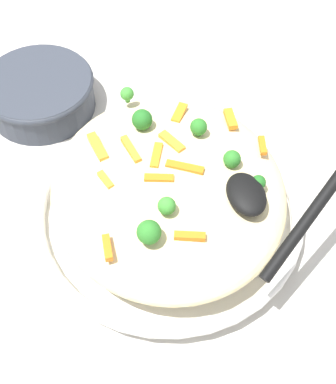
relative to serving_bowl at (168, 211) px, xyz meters
The scene contains 24 objects.
ground_plane 0.02m from the serving_bowl, ahead, with size 2.40×2.40×0.00m, color beige.
serving_bowl is the anchor object (origin of this frame).
pasta_mound 0.04m from the serving_bowl, ahead, with size 0.29×0.26×0.06m, color beige.
carrot_piece_0 0.08m from the serving_bowl, 165.04° to the right, with size 0.03×0.01×0.01m, color orange.
carrot_piece_1 0.10m from the serving_bowl, 97.42° to the right, with size 0.02×0.01×0.01m, color orange.
carrot_piece_2 0.09m from the serving_bowl, 158.98° to the left, with size 0.03×0.01×0.01m, color orange.
carrot_piece_3 0.14m from the serving_bowl, 95.97° to the left, with size 0.03×0.01×0.01m, color orange.
carrot_piece_4 0.11m from the serving_bowl, ahead, with size 0.03×0.01×0.01m, color orange.
carrot_piece_5 0.08m from the serving_bowl, 79.86° to the left, with size 0.04×0.01×0.01m, color orange.
carrot_piece_6 0.08m from the serving_bowl, 59.49° to the right, with size 0.03×0.01×0.01m, color orange.
carrot_piece_7 0.11m from the serving_bowl, 130.78° to the right, with size 0.04×0.01×0.01m, color orange.
carrot_piece_8 0.13m from the serving_bowl, 122.82° to the left, with size 0.03×0.01×0.01m, color orange.
carrot_piece_9 0.12m from the serving_bowl, 156.45° to the left, with size 0.03×0.01×0.01m, color orange.
carrot_piece_10 0.13m from the serving_bowl, 48.23° to the right, with size 0.03×0.01×0.01m, color orange.
carrot_piece_11 0.09m from the serving_bowl, 141.61° to the right, with size 0.04×0.01×0.01m, color orange.
broccoli_floret_0 0.11m from the serving_bowl, behind, with size 0.02×0.02×0.03m.
broccoli_floret_1 0.12m from the serving_bowl, 27.84° to the right, with size 0.02×0.02×0.03m.
broccoli_floret_2 0.10m from the serving_bowl, 16.65° to the right, with size 0.02×0.02×0.02m.
broccoli_floret_3 0.11m from the serving_bowl, 133.50° to the left, with size 0.02×0.02×0.02m.
broccoli_floret_4 0.15m from the serving_bowl, behind, with size 0.02×0.02×0.02m.
broccoli_floret_5 0.11m from the serving_bowl, 85.77° to the left, with size 0.02×0.02×0.02m.
broccoli_floret_6 0.12m from the serving_bowl, 65.19° to the left, with size 0.02×0.02×0.02m.
serving_spoon 0.14m from the serving_bowl, 48.83° to the left, with size 0.13×0.12×0.06m.
companion_bowl 0.26m from the serving_bowl, 152.14° to the right, with size 0.16×0.16×0.05m.
Camera 1 is at (0.33, -0.09, 0.54)m, focal length 48.87 mm.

